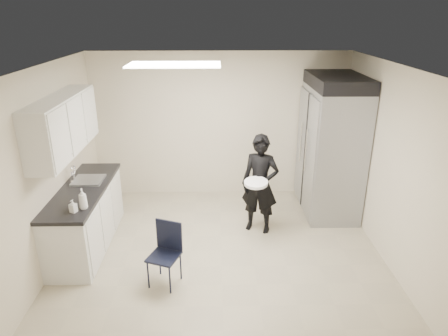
{
  "coord_description": "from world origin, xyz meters",
  "views": [
    {
      "loc": [
        -0.06,
        -4.92,
        3.22
      ],
      "look_at": [
        0.04,
        0.2,
        1.2
      ],
      "focal_mm": 32.0,
      "sensor_mm": 36.0,
      "label": 1
    }
  ],
  "objects_px": {
    "lower_counter": "(86,218)",
    "folding_chair": "(164,257)",
    "commercial_fridge": "(331,152)",
    "man_tuxedo": "(260,184)"
  },
  "relations": [
    {
      "from": "man_tuxedo",
      "to": "folding_chair",
      "type": "bearing_deg",
      "value": -114.35
    },
    {
      "from": "lower_counter",
      "to": "folding_chair",
      "type": "xyz_separation_m",
      "value": [
        1.23,
        -0.93,
        -0.03
      ]
    },
    {
      "from": "lower_counter",
      "to": "man_tuxedo",
      "type": "bearing_deg",
      "value": 8.74
    },
    {
      "from": "commercial_fridge",
      "to": "man_tuxedo",
      "type": "height_order",
      "value": "commercial_fridge"
    },
    {
      "from": "lower_counter",
      "to": "commercial_fridge",
      "type": "relative_size",
      "value": 0.9
    },
    {
      "from": "commercial_fridge",
      "to": "lower_counter",
      "type": "bearing_deg",
      "value": -164.12
    },
    {
      "from": "commercial_fridge",
      "to": "man_tuxedo",
      "type": "distance_m",
      "value": 1.44
    },
    {
      "from": "man_tuxedo",
      "to": "commercial_fridge",
      "type": "bearing_deg",
      "value": 49.43
    },
    {
      "from": "commercial_fridge",
      "to": "man_tuxedo",
      "type": "bearing_deg",
      "value": -151.01
    },
    {
      "from": "lower_counter",
      "to": "folding_chair",
      "type": "height_order",
      "value": "lower_counter"
    }
  ]
}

